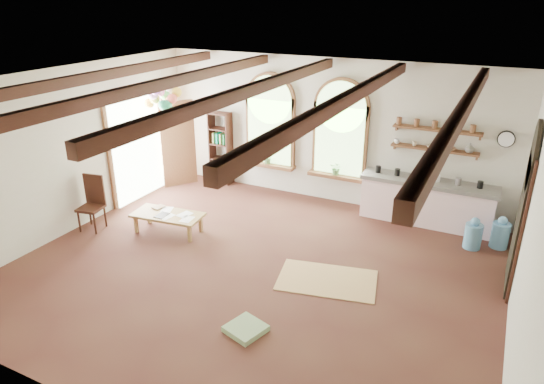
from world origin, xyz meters
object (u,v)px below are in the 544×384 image
Objects in this scene: kitchen_counter at (426,202)px; side_chair at (93,214)px; balloon_cluster at (162,96)px; coffee_table at (168,216)px.

kitchen_counter is 2.41× the size of side_chair.
kitchen_counter is 6.10m from balloon_cluster.
side_chair is (-1.45, -0.55, -0.03)m from coffee_table.
side_chair reaches higher than kitchen_counter.
coffee_table is at bearing -149.00° from kitchen_counter.
kitchen_counter is 2.35× the size of balloon_cluster.
kitchen_counter is 5.25m from coffee_table.
coffee_table is at bearing 20.71° from side_chair.
coffee_table is at bearing -53.47° from balloon_cluster.
kitchen_counter is at bearing 31.00° from coffee_table.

